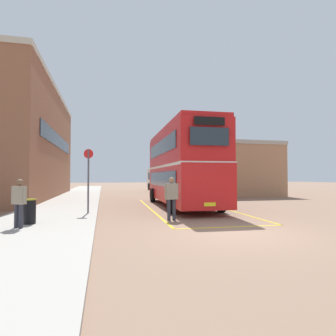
{
  "coord_description": "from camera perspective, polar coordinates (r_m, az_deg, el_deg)",
  "views": [
    {
      "loc": [
        -4.27,
        -8.6,
        1.83
      ],
      "look_at": [
        0.13,
        10.42,
        2.43
      ],
      "focal_mm": 30.26,
      "sensor_mm": 36.0,
      "label": 1
    }
  ],
  "objects": [
    {
      "name": "bay_marking_yellow",
      "position": [
        15.76,
        4.49,
        -8.42
      ],
      "size": [
        4.71,
        12.78,
        0.01
      ],
      "color": "gold",
      "rests_on": "ground"
    },
    {
      "name": "depot_building_right",
      "position": [
        34.04,
        9.64,
        -0.52
      ],
      "size": [
        6.82,
        17.55,
        5.11
      ],
      "color": "#AD7A56",
      "rests_on": "ground"
    },
    {
      "name": "litter_bin",
      "position": [
        11.42,
        -26.11,
        -7.84
      ],
      "size": [
        0.45,
        0.45,
        0.89
      ],
      "color": "black",
      "rests_on": "sidewalk_left"
    },
    {
      "name": "pedestrian_waiting_near",
      "position": [
        10.62,
        -27.82,
        -5.71
      ],
      "size": [
        0.5,
        0.45,
        1.61
      ],
      "color": "#2D2D38",
      "rests_on": "sidewalk_left"
    },
    {
      "name": "sidewalk_left",
      "position": [
        25.56,
        -18.09,
        -5.63
      ],
      "size": [
        4.0,
        57.6,
        0.14
      ],
      "primitive_type": "cube",
      "color": "#A39E93",
      "rests_on": "ground"
    },
    {
      "name": "single_deck_bus",
      "position": [
        36.62,
        -0.95,
        -2.07
      ],
      "size": [
        3.04,
        9.75,
        3.02
      ],
      "color": "black",
      "rests_on": "ground"
    },
    {
      "name": "double_decker_bus",
      "position": [
        17.57,
        2.63,
        0.46
      ],
      "size": [
        3.18,
        10.72,
        4.75
      ],
      "color": "black",
      "rests_on": "ground"
    },
    {
      "name": "brick_building_left",
      "position": [
        27.36,
        -28.18,
        4.42
      ],
      "size": [
        6.76,
        19.79,
        9.35
      ],
      "color": "brown",
      "rests_on": "ground"
    },
    {
      "name": "pedestrian_boarding",
      "position": [
        11.94,
        0.71,
        -5.48
      ],
      "size": [
        0.6,
        0.27,
        1.8
      ],
      "color": "#2D2D38",
      "rests_on": "ground"
    },
    {
      "name": "bus_stop_sign",
      "position": [
        13.76,
        -15.75,
        -1.34
      ],
      "size": [
        0.43,
        0.13,
        2.99
      ],
      "color": "#4C4C51",
      "rests_on": "sidewalk_left"
    },
    {
      "name": "ground_plane",
      "position": [
        23.47,
        -2.52,
        -6.24
      ],
      "size": [
        135.6,
        135.6,
        0.0
      ],
      "primitive_type": "plane",
      "color": "#846651"
    }
  ]
}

